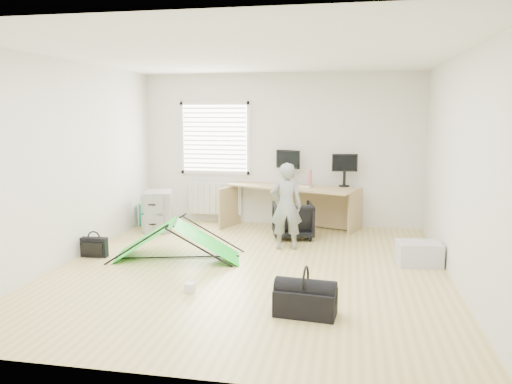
% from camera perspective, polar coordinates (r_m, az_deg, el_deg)
% --- Properties ---
extents(ground, '(5.50, 5.50, 0.00)m').
position_cam_1_polar(ground, '(6.56, -0.66, -8.77)').
color(ground, '#D0BA6F').
rests_on(ground, ground).
extents(back_wall, '(5.00, 0.02, 2.70)m').
position_cam_1_polar(back_wall, '(8.98, 2.79, 4.84)').
color(back_wall, silver).
rests_on(back_wall, ground).
extents(window, '(1.20, 0.06, 1.20)m').
position_cam_1_polar(window, '(9.17, -4.72, 6.16)').
color(window, silver).
rests_on(window, back_wall).
extents(radiator, '(1.00, 0.12, 0.60)m').
position_cam_1_polar(radiator, '(9.26, -4.69, -0.67)').
color(radiator, silver).
rests_on(radiator, back_wall).
extents(desk, '(2.33, 1.40, 0.76)m').
position_cam_1_polar(desk, '(8.68, 4.05, -1.79)').
color(desk, tan).
rests_on(desk, ground).
extents(filing_cabinet, '(0.58, 0.68, 0.68)m').
position_cam_1_polar(filing_cabinet, '(8.73, -11.03, -2.13)').
color(filing_cabinet, '#95999A').
rests_on(filing_cabinet, ground).
extents(monitor_left, '(0.46, 0.28, 0.44)m').
position_cam_1_polar(monitor_left, '(8.84, 3.67, 2.34)').
color(monitor_left, black).
rests_on(monitor_left, desk).
extents(monitor_right, '(0.44, 0.14, 0.41)m').
position_cam_1_polar(monitor_right, '(8.66, 10.07, 1.98)').
color(monitor_right, black).
rests_on(monitor_right, desk).
extents(keyboard, '(0.48, 0.28, 0.02)m').
position_cam_1_polar(keyboard, '(8.56, 4.83, 0.68)').
color(keyboard, beige).
rests_on(keyboard, desk).
extents(thermos, '(0.10, 0.10, 0.28)m').
position_cam_1_polar(thermos, '(8.61, 6.13, 1.57)').
color(thermos, '#B06363').
rests_on(thermos, desk).
extents(office_chair, '(0.75, 0.77, 0.58)m').
position_cam_1_polar(office_chair, '(8.09, 4.22, -3.22)').
color(office_chair, black).
rests_on(office_chair, ground).
extents(person, '(0.52, 0.38, 1.29)m').
position_cam_1_polar(person, '(7.35, 3.47, -1.64)').
color(person, gray).
rests_on(person, ground).
extents(kite, '(1.87, 1.18, 0.54)m').
position_cam_1_polar(kite, '(7.03, -9.05, -5.37)').
color(kite, '#14D526').
rests_on(kite, ground).
extents(storage_crate, '(0.60, 0.46, 0.31)m').
position_cam_1_polar(storage_crate, '(7.02, 18.11, -6.71)').
color(storage_crate, '#B6B8BF').
rests_on(storage_crate, ground).
extents(tote_bag, '(0.37, 0.24, 0.40)m').
position_cam_1_polar(tote_bag, '(9.15, -12.12, -2.54)').
color(tote_bag, '#209E72').
rests_on(tote_bag, ground).
extents(laptop_bag, '(0.38, 0.13, 0.28)m').
position_cam_1_polar(laptop_bag, '(7.40, -18.00, -6.02)').
color(laptop_bag, black).
rests_on(laptop_bag, ground).
extents(white_box, '(0.12, 0.12, 0.11)m').
position_cam_1_polar(white_box, '(5.78, -7.56, -10.78)').
color(white_box, silver).
rests_on(white_box, ground).
extents(duffel_bag, '(0.64, 0.37, 0.27)m').
position_cam_1_polar(duffel_bag, '(5.12, 5.66, -12.45)').
color(duffel_bag, black).
rests_on(duffel_bag, ground).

